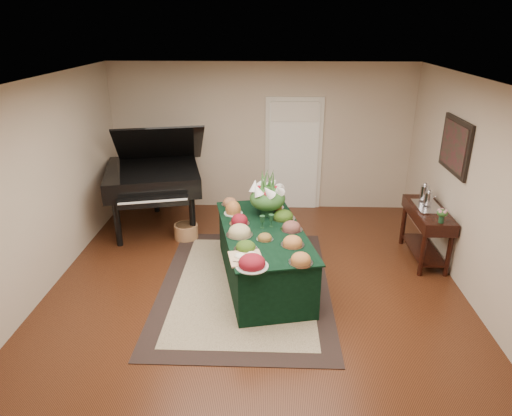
{
  "coord_description": "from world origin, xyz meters",
  "views": [
    {
      "loc": [
        0.2,
        -5.27,
        3.32
      ],
      "look_at": [
        0.0,
        0.3,
        1.05
      ],
      "focal_mm": 32.0,
      "sensor_mm": 36.0,
      "label": 1
    }
  ],
  "objects_px": {
    "buffet_table": "(263,255)",
    "grand_piano": "(153,176)",
    "floral_centerpiece": "(268,194)",
    "mahogany_sideboard": "(427,221)"
  },
  "relations": [
    {
      "from": "grand_piano",
      "to": "buffet_table",
      "type": "bearing_deg",
      "value": -42.35
    },
    {
      "from": "floral_centerpiece",
      "to": "grand_piano",
      "type": "relative_size",
      "value": 0.25
    },
    {
      "from": "buffet_table",
      "to": "grand_piano",
      "type": "relative_size",
      "value": 1.13
    },
    {
      "from": "grand_piano",
      "to": "mahogany_sideboard",
      "type": "xyz_separation_m",
      "value": [
        4.28,
        -1.02,
        -0.3
      ]
    },
    {
      "from": "grand_piano",
      "to": "mahogany_sideboard",
      "type": "height_order",
      "value": "grand_piano"
    },
    {
      "from": "buffet_table",
      "to": "mahogany_sideboard",
      "type": "distance_m",
      "value": 2.51
    },
    {
      "from": "buffet_table",
      "to": "floral_centerpiece",
      "type": "xyz_separation_m",
      "value": [
        0.05,
        0.51,
        0.69
      ]
    },
    {
      "from": "grand_piano",
      "to": "mahogany_sideboard",
      "type": "distance_m",
      "value": 4.41
    },
    {
      "from": "buffet_table",
      "to": "mahogany_sideboard",
      "type": "bearing_deg",
      "value": 16.24
    },
    {
      "from": "buffet_table",
      "to": "floral_centerpiece",
      "type": "distance_m",
      "value": 0.86
    }
  ]
}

